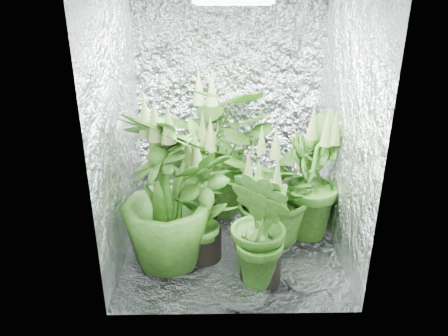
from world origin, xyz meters
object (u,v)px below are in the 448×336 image
plant_b (201,178)px  circulation_fan (299,199)px  plant_a (212,148)px  plant_e (272,192)px  plant_f (202,206)px  plant_c (311,179)px  plant_g (262,229)px  plant_d (165,193)px

plant_b → circulation_fan: size_ratio=2.94×
plant_a → plant_e: 0.71m
plant_e → plant_f: 0.55m
plant_a → circulation_fan: (0.76, -0.05, -0.47)m
plant_c → plant_g: plant_c is taller
plant_c → plant_e: plant_c is taller
plant_b → plant_c: 0.88m
plant_a → plant_b: bearing=-110.3°
plant_f → circulation_fan: plant_f is taller
plant_e → circulation_fan: bearing=57.6°
plant_f → plant_g: size_ratio=1.02×
plant_f → plant_b: bearing=93.1°
plant_f → circulation_fan: 1.10m
plant_f → plant_g: bearing=-37.3°
plant_b → plant_e: (0.54, -0.28, 0.01)m
plant_a → plant_c: (0.78, -0.39, -0.12)m
plant_e → circulation_fan: (0.31, 0.48, -0.31)m
plant_b → plant_g: plant_b is taller
plant_f → plant_e: bearing=19.3°
plant_d → plant_g: bearing=-19.1°
plant_a → plant_b: 0.31m
plant_c → plant_g: (-0.44, -0.62, -0.07)m
plant_d → plant_e: size_ratio=1.31×
plant_c → plant_f: plant_c is taller
plant_b → plant_e: plant_b is taller
plant_e → plant_g: (-0.12, -0.48, -0.03)m
plant_c → plant_d: size_ratio=0.86×
plant_g → circulation_fan: bearing=66.1°
plant_e → plant_a: bearing=130.7°
plant_f → plant_g: plant_f is taller
plant_f → plant_c: bearing=20.7°
plant_a → plant_d: bearing=-111.8°
plant_a → plant_g: (0.33, -1.01, -0.19)m
plant_b → circulation_fan: (0.85, 0.20, -0.30)m
plant_f → plant_g: (0.40, -0.30, -0.01)m
plant_b → plant_g: 0.87m
plant_f → circulation_fan: size_ratio=2.91×
plant_d → plant_f: plant_d is taller
plant_d → plant_f: 0.30m
circulation_fan → plant_g: bearing=-113.8°
plant_e → plant_g: 0.50m
plant_g → plant_a: bearing=108.1°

